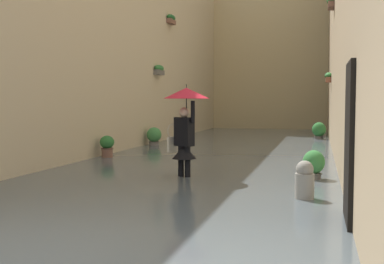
{
  "coord_description": "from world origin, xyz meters",
  "views": [
    {
      "loc": [
        -2.8,
        3.94,
        1.69
      ],
      "look_at": [
        -0.05,
        -6.21,
        1.02
      ],
      "focal_mm": 44.16,
      "sensor_mm": 36.0,
      "label": 1
    }
  ],
  "objects": [
    {
      "name": "person_wading",
      "position": [
        -0.15,
        -5.32,
        1.39
      ],
      "size": [
        0.95,
        0.95,
        2.05
      ],
      "color": "black",
      "rests_on": "ground_plane"
    },
    {
      "name": "ground_plane",
      "position": [
        0.0,
        -11.51,
        0.0
      ],
      "size": [
        60.0,
        60.0,
        0.0
      ],
      "primitive_type": "plane",
      "color": "#605B56"
    },
    {
      "name": "potted_plant_near_left",
      "position": [
        -2.78,
        -16.24,
        0.48
      ],
      "size": [
        0.56,
        0.56,
        0.84
      ],
      "color": "#66605B",
      "rests_on": "ground_plane"
    },
    {
      "name": "flood_water",
      "position": [
        0.0,
        -11.51,
        0.08
      ],
      "size": [
        7.19,
        29.02,
        0.15
      ],
      "primitive_type": "cube",
      "color": "#515B60",
      "rests_on": "ground_plane"
    },
    {
      "name": "potted_plant_near_right",
      "position": [
        2.9,
        -8.06,
        0.42
      ],
      "size": [
        0.4,
        0.4,
        0.75
      ],
      "color": "brown",
      "rests_on": "ground_plane"
    },
    {
      "name": "building_facade_right",
      "position": [
        4.1,
        -11.51,
        4.12
      ],
      "size": [
        2.04,
        27.02,
        8.24
      ],
      "color": "beige",
      "rests_on": "ground_plane"
    },
    {
      "name": "mooring_bollard",
      "position": [
        -2.58,
        -3.72,
        0.38
      ],
      "size": [
        0.31,
        0.31,
        0.76
      ],
      "color": "gray",
      "rests_on": "ground_plane"
    },
    {
      "name": "potted_plant_far_right",
      "position": [
        2.86,
        -11.82,
        0.44
      ],
      "size": [
        0.52,
        0.52,
        0.78
      ],
      "color": "#66605B",
      "rests_on": "ground_plane"
    },
    {
      "name": "potted_plant_mid_left",
      "position": [
        -2.7,
        -5.74,
        0.42
      ],
      "size": [
        0.44,
        0.44,
        0.73
      ],
      "color": "#66605B",
      "rests_on": "ground_plane"
    },
    {
      "name": "building_facade_far",
      "position": [
        0.0,
        -23.92,
        6.23
      ],
      "size": [
        9.99,
        1.8,
        12.45
      ],
      "primitive_type": "cube",
      "color": "tan",
      "rests_on": "ground_plane"
    }
  ]
}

